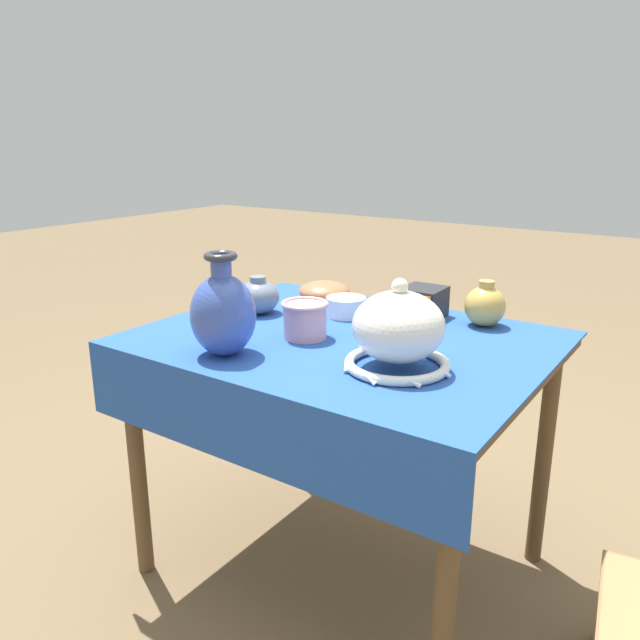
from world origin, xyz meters
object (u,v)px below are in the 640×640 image
object	(u,v)px
jar_round_ochre	(485,306)
cup_wide_rose	(305,318)
jar_round_slate	(258,297)
vase_dome_bell	(398,332)
bowl_shallow_terracotta	(324,291)
vase_tall_bulbous	(223,313)
mosaic_tile_box	(423,303)
pot_squat_porcelain	(346,307)

from	to	relation	value
jar_round_ochre	cup_wide_rose	bearing A→B (deg)	-133.32
jar_round_slate	jar_round_ochre	xyz separation A→B (m)	(0.58, 0.25, 0.01)
vase_dome_bell	jar_round_ochre	bearing A→B (deg)	84.29
vase_dome_bell	bowl_shallow_terracotta	size ratio (longest dim) A/B	1.55
vase_tall_bulbous	jar_round_ochre	xyz separation A→B (m)	(0.42, 0.57, -0.05)
vase_dome_bell	mosaic_tile_box	bearing A→B (deg)	108.07
pot_squat_porcelain	jar_round_slate	xyz separation A→B (m)	(-0.22, -0.12, 0.02)
pot_squat_porcelain	bowl_shallow_terracotta	distance (m)	0.18
jar_round_slate	cup_wide_rose	size ratio (longest dim) A/B	1.00
bowl_shallow_terracotta	mosaic_tile_box	bearing A→B (deg)	1.29
jar_round_ochre	bowl_shallow_terracotta	bearing A→B (deg)	-176.84
vase_dome_bell	bowl_shallow_terracotta	world-z (taller)	vase_dome_bell
vase_dome_bell	pot_squat_porcelain	world-z (taller)	vase_dome_bell
bowl_shallow_terracotta	vase_tall_bulbous	bearing A→B (deg)	-81.17
jar_round_ochre	cup_wide_rose	world-z (taller)	jar_round_ochre
mosaic_tile_box	pot_squat_porcelain	xyz separation A→B (m)	(-0.19, -0.11, -0.02)
vase_tall_bulbous	vase_dome_bell	xyz separation A→B (m)	(0.38, 0.15, -0.02)
jar_round_slate	cup_wide_rose	xyz separation A→B (m)	(0.24, -0.11, 0.00)
vase_tall_bulbous	jar_round_slate	world-z (taller)	vase_tall_bulbous
vase_tall_bulbous	bowl_shallow_terracotta	world-z (taller)	vase_tall_bulbous
vase_tall_bulbous	vase_dome_bell	distance (m)	0.40
bowl_shallow_terracotta	cup_wide_rose	bearing A→B (deg)	-63.55
pot_squat_porcelain	jar_round_ochre	xyz separation A→B (m)	(0.36, 0.13, 0.03)
mosaic_tile_box	jar_round_slate	bearing A→B (deg)	-151.52
vase_dome_bell	cup_wide_rose	bearing A→B (deg)	168.07
vase_dome_bell	vase_tall_bulbous	bearing A→B (deg)	-158.52
pot_squat_porcelain	cup_wide_rose	xyz separation A→B (m)	(0.02, -0.23, 0.02)
vase_dome_bell	cup_wide_rose	xyz separation A→B (m)	(-0.30, 0.06, -0.03)
mosaic_tile_box	cup_wide_rose	size ratio (longest dim) A/B	1.03
pot_squat_porcelain	jar_round_slate	world-z (taller)	jar_round_slate
jar_round_slate	jar_round_ochre	size ratio (longest dim) A/B	0.98
mosaic_tile_box	pot_squat_porcelain	size ratio (longest dim) A/B	1.10
pot_squat_porcelain	cup_wide_rose	bearing A→B (deg)	-84.66
vase_dome_bell	jar_round_slate	world-z (taller)	vase_dome_bell
vase_tall_bulbous	mosaic_tile_box	world-z (taller)	vase_tall_bulbous
jar_round_slate	bowl_shallow_terracotta	xyz separation A→B (m)	(0.08, 0.22, -0.02)
vase_tall_bulbous	pot_squat_porcelain	distance (m)	0.45
pot_squat_porcelain	vase_tall_bulbous	bearing A→B (deg)	-97.68
vase_tall_bulbous	jar_round_slate	bearing A→B (deg)	117.17
bowl_shallow_terracotta	cup_wide_rose	world-z (taller)	cup_wide_rose
vase_dome_bell	mosaic_tile_box	world-z (taller)	vase_dome_bell
bowl_shallow_terracotta	cup_wide_rose	xyz separation A→B (m)	(0.16, -0.33, 0.02)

